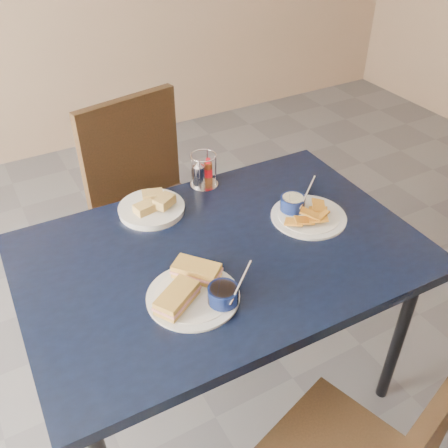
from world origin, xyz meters
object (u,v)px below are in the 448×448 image
condiment_caddy (203,173)px  sandwich_plate (196,290)px  dining_table (222,264)px  bread_basket (152,207)px  chair_far (152,195)px  plantain_plate (303,212)px

condiment_caddy → sandwich_plate: bearing=-119.1°
dining_table → sandwich_plate: 0.24m
bread_basket → dining_table: bearing=-69.8°
chair_far → sandwich_plate: bearing=-102.7°
plantain_plate → bread_basket: plantain_plate is taller
sandwich_plate → condiment_caddy: 0.61m
bread_basket → condiment_caddy: condiment_caddy is taller
dining_table → bread_basket: 0.34m
dining_table → condiment_caddy: bearing=71.7°
chair_far → bread_basket: chair_far is taller
bread_basket → condiment_caddy: bearing=16.3°
bread_basket → chair_far: bearing=70.2°
plantain_plate → condiment_caddy: condiment_caddy is taller
dining_table → chair_far: size_ratio=1.33×
sandwich_plate → plantain_plate: size_ratio=1.13×
sandwich_plate → bread_basket: size_ratio=1.29×
dining_table → sandwich_plate: size_ratio=4.34×
sandwich_plate → bread_basket: 0.46m
chair_far → plantain_plate: size_ratio=3.68×
dining_table → plantain_plate: bearing=4.2°
dining_table → plantain_plate: 0.36m
chair_far → condiment_caddy: chair_far is taller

